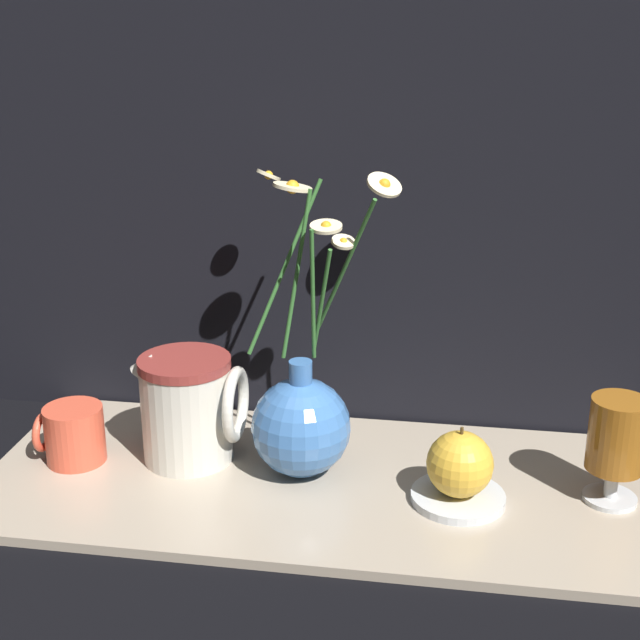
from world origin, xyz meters
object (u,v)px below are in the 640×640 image
at_px(ceramic_pitcher, 189,404).
at_px(yellow_mug, 74,433).
at_px(tea_glass, 617,439).
at_px(orange_fruit, 460,464).
at_px(vase_with_flowers, 302,420).

bearing_deg(ceramic_pitcher, yellow_mug, -169.36).
xyz_separation_m(yellow_mug, tea_glass, (0.67, 0.00, 0.04)).
bearing_deg(tea_glass, orange_fruit, -170.33).
relative_size(yellow_mug, ceramic_pitcher, 0.57).
distance_m(vase_with_flowers, yellow_mug, 0.30).
height_order(yellow_mug, tea_glass, tea_glass).
distance_m(yellow_mug, orange_fruit, 0.49).
bearing_deg(vase_with_flowers, ceramic_pitcher, 175.06).
relative_size(vase_with_flowers, orange_fruit, 4.24).
height_order(ceramic_pitcher, tea_glass, ceramic_pitcher).
xyz_separation_m(vase_with_flowers, tea_glass, (0.37, -0.01, 0.01)).
height_order(vase_with_flowers, ceramic_pitcher, vase_with_flowers).
bearing_deg(yellow_mug, ceramic_pitcher, 10.64).
relative_size(vase_with_flowers, tea_glass, 2.81).
bearing_deg(ceramic_pitcher, tea_glass, -2.69).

